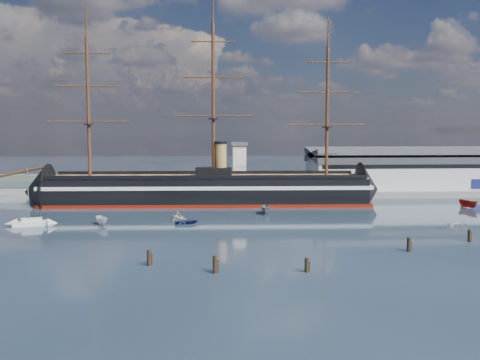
{
  "coord_description": "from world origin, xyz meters",
  "views": [
    {
      "loc": [
        -8.46,
        -89.03,
        20.6
      ],
      "look_at": [
        0.51,
        35.0,
        9.0
      ],
      "focal_mm": 40.0,
      "sensor_mm": 36.0,
      "label": 1
    }
  ],
  "objects": [
    {
      "name": "piling_extra",
      "position": [
        -6.62,
        -13.36,
        0.0
      ],
      "size": [
        0.64,
        0.64,
        3.27
      ],
      "primitive_type": "cylinder",
      "color": "black",
      "rests_on": "ground"
    },
    {
      "name": "motorboat_a",
      "position": [
        -30.2,
        27.68,
        0.0
      ],
      "size": [
        6.45,
        4.67,
        2.43
      ],
      "primitive_type": "imported",
      "rotation": [
        0.0,
        0.0,
        0.45
      ],
      "color": "white",
      "rests_on": "ground"
    },
    {
      "name": "sailboat",
      "position": [
        -45.07,
        27.68,
        0.8
      ],
      "size": [
        8.21,
        4.28,
        12.6
      ],
      "rotation": [
        0.0,
        0.0,
        0.26
      ],
      "color": "silver",
      "rests_on": "ground"
    },
    {
      "name": "motorboat_e",
      "position": [
        46.79,
        21.09,
        0.0
      ],
      "size": [
        2.38,
        2.64,
        1.19
      ],
      "primitive_type": "imported",
      "rotation": [
        0.0,
        0.0,
        0.9
      ],
      "color": "white",
      "rests_on": "ground"
    },
    {
      "name": "warehouse",
      "position": [
        58.0,
        80.0,
        7.98
      ],
      "size": [
        63.0,
        21.0,
        11.6
      ],
      "color": "#B7BABC",
      "rests_on": "ground"
    },
    {
      "name": "motorboat_b",
      "position": [
        -11.91,
        28.06,
        0.0
      ],
      "size": [
        1.7,
        3.34,
        1.49
      ],
      "primitive_type": "imported",
      "rotation": [
        0.0,
        0.0,
        1.71
      ],
      "color": "navy",
      "rests_on": "ground"
    },
    {
      "name": "motorboat_c",
      "position": [
        7.24,
        40.75,
        0.0
      ],
      "size": [
        6.62,
        3.12,
        2.55
      ],
      "primitive_type": "imported",
      "rotation": [
        0.0,
        0.0,
        -0.13
      ],
      "color": "slate",
      "rests_on": "ground"
    },
    {
      "name": "motorboat_d",
      "position": [
        -13.76,
        31.63,
        0.0
      ],
      "size": [
        7.01,
        6.04,
        2.4
      ],
      "primitive_type": "imported",
      "rotation": [
        0.0,
        0.0,
        0.6
      ],
      "color": "white",
      "rests_on": "ground"
    },
    {
      "name": "quay_tower",
      "position": [
        3.0,
        73.0,
        9.75
      ],
      "size": [
        5.0,
        5.0,
        15.0
      ],
      "color": "silver",
      "rests_on": "ground"
    },
    {
      "name": "piling_near_mid",
      "position": [
        6.73,
        -13.74,
        0.0
      ],
      "size": [
        0.64,
        0.64,
        2.81
      ],
      "primitive_type": "cylinder",
      "color": "black",
      "rests_on": "ground"
    },
    {
      "name": "warship",
      "position": [
        -8.82,
        60.0,
        4.04
      ],
      "size": [
        113.17,
        19.54,
        53.94
      ],
      "rotation": [
        0.0,
        0.0,
        -0.04
      ],
      "color": "black",
      "rests_on": "ground"
    },
    {
      "name": "piling_far_right",
      "position": [
        41.03,
        5.21,
        0.0
      ],
      "size": [
        0.64,
        0.64,
        2.94
      ],
      "primitive_type": "cylinder",
      "color": "black",
      "rests_on": "ground"
    },
    {
      "name": "quay",
      "position": [
        10.0,
        76.0,
        0.0
      ],
      "size": [
        180.0,
        18.0,
        2.0
      ],
      "primitive_type": "cube",
      "color": "slate",
      "rests_on": "ground"
    },
    {
      "name": "piling_near_left",
      "position": [
        -16.55,
        -8.24,
        0.0
      ],
      "size": [
        0.64,
        0.64,
        3.18
      ],
      "primitive_type": "cylinder",
      "color": "black",
      "rests_on": "ground"
    },
    {
      "name": "piling_near_right",
      "position": [
        26.65,
        -1.94,
        0.0
      ],
      "size": [
        0.64,
        0.64,
        3.16
      ],
      "primitive_type": "cylinder",
      "color": "black",
      "rests_on": "ground"
    },
    {
      "name": "ground",
      "position": [
        0.0,
        40.0,
        0.0
      ],
      "size": [
        600.0,
        600.0,
        0.0
      ],
      "primitive_type": "plane",
      "color": "black",
      "rests_on": "ground"
    },
    {
      "name": "motorboat_f",
      "position": [
        62.22,
        46.85,
        0.0
      ],
      "size": [
        7.41,
        4.89,
        2.78
      ],
      "primitive_type": "imported",
      "rotation": [
        0.0,
        0.0,
        0.37
      ],
      "color": "maroon",
      "rests_on": "ground"
    }
  ]
}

